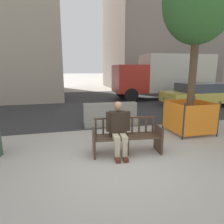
% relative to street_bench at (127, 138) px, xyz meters
% --- Properties ---
extents(ground_plane, '(200.00, 200.00, 0.00)m').
position_rel_street_bench_xyz_m(ground_plane, '(-0.29, -0.52, -0.40)').
color(ground_plane, '#ADA89E').
extents(street_asphalt, '(120.00, 12.00, 0.01)m').
position_rel_street_bench_xyz_m(street_asphalt, '(-0.29, 8.18, -0.39)').
color(street_asphalt, '#333335').
rests_on(street_asphalt, ground).
extents(street_bench, '(1.73, 0.68, 0.88)m').
position_rel_street_bench_xyz_m(street_bench, '(0.00, 0.00, 0.00)').
color(street_bench, '#473323').
rests_on(street_bench, ground).
extents(seated_person, '(0.59, 0.75, 1.31)m').
position_rel_street_bench_xyz_m(seated_person, '(-0.22, -0.04, 0.29)').
color(seated_person, '#2D2319').
rests_on(seated_person, ground).
extents(jersey_barrier_centre, '(2.03, 0.76, 0.84)m').
position_rel_street_bench_xyz_m(jersey_barrier_centre, '(0.23, 2.65, -0.06)').
color(jersey_barrier_centre, gray).
rests_on(jersey_barrier_centre, ground).
extents(street_tree, '(2.12, 2.12, 5.34)m').
position_rel_street_bench_xyz_m(street_tree, '(2.54, 1.11, 3.63)').
color(street_tree, brown).
rests_on(street_tree, ground).
extents(construction_fence, '(1.27, 1.27, 1.12)m').
position_rel_street_bench_xyz_m(construction_fence, '(2.54, 1.11, 0.16)').
color(construction_fence, '#2D2D33').
rests_on(construction_fence, ground).
extents(car_taxi_near, '(4.66, 2.01, 1.31)m').
position_rel_street_bench_xyz_m(car_taxi_near, '(6.33, 5.26, 0.28)').
color(car_taxi_near, '#DBC64C').
rests_on(car_taxi_near, ground).
extents(delivery_truck, '(6.87, 2.52, 3.05)m').
position_rel_street_bench_xyz_m(delivery_truck, '(5.59, 8.31, 1.29)').
color(delivery_truck, '#B2281E').
rests_on(delivery_truck, ground).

